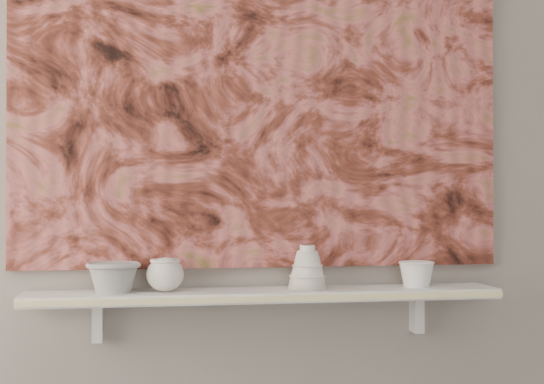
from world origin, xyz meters
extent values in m
plane|color=gray|center=(0.00, 1.60, 1.35)|extent=(3.60, 0.00, 3.60)
cube|color=silver|center=(0.00, 1.51, 0.92)|extent=(1.40, 0.18, 0.03)
cube|color=beige|center=(0.00, 1.41, 0.92)|extent=(1.40, 0.01, 0.02)
cube|color=silver|center=(-0.49, 1.57, 0.84)|extent=(0.03, 0.06, 0.12)
cube|color=silver|center=(0.49, 1.57, 0.84)|extent=(0.03, 0.06, 0.12)
cube|color=brown|center=(0.00, 1.59, 1.54)|extent=(1.50, 0.02, 1.10)
cube|color=black|center=(0.45, 1.57, 1.23)|extent=(0.09, 0.00, 0.08)
camera|label=1|loc=(-0.34, -0.71, 1.20)|focal=50.00mm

